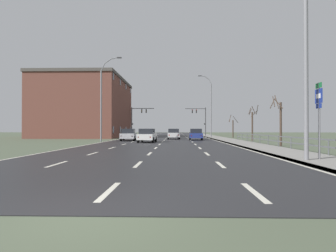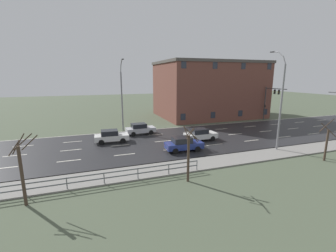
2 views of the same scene
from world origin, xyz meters
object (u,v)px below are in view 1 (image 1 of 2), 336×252
car_near_left (129,135)px  traffic_signal_right (201,117)px  traffic_signal_left (137,116)px  car_near_right (147,135)px  street_lamp_left_bank (103,100)px  brick_building (86,108)px  highway_sign (319,111)px  street_lamp_foreground (303,45)px  car_distant (173,134)px  car_far_left (196,134)px  street_lamp_midground (210,107)px

car_near_left → traffic_signal_right: bearing=63.1°
traffic_signal_left → car_near_right: (5.05, -29.01, -3.42)m
street_lamp_left_bank → brick_building: size_ratio=0.52×
highway_sign → car_near_right: (-10.08, 19.24, -1.60)m
street_lamp_foreground → traffic_signal_left: 50.73m
car_distant → traffic_signal_right: bearing=71.6°
car_far_left → street_lamp_left_bank: bearing=-155.1°
traffic_signal_right → brick_building: 23.76m
car_near_left → brick_building: brick_building is taller
highway_sign → car_far_left: bearing=98.7°
traffic_signal_left → street_lamp_midground: bearing=-40.1°
brick_building → traffic_signal_right: bearing=21.0°
street_lamp_foreground → street_lamp_midground: bearing=90.0°
car_distant → car_near_right: bearing=-106.6°
car_near_left → highway_sign: bearing=-63.9°
car_near_right → brick_building: brick_building is taller
car_near_left → car_far_left: same height
street_lamp_midground → car_far_left: bearing=-107.5°
car_near_right → car_distant: (2.90, 10.83, 0.00)m
traffic_signal_right → car_near_right: size_ratio=1.47×
car_distant → street_lamp_foreground: bearing=-80.0°
street_lamp_left_bank → car_far_left: 13.41m
car_far_left → car_distant: bearing=133.2°
street_lamp_midground → car_near_right: street_lamp_midground is taller
street_lamp_midground → highway_sign: size_ratio=2.88×
street_lamp_midground → car_distant: street_lamp_midground is taller
traffic_signal_left → car_near_left: 25.04m
traffic_signal_right → car_far_left: (-2.51, -22.42, -3.38)m
street_lamp_left_bank → traffic_signal_right: 30.76m
street_lamp_foreground → car_far_left: (-3.12, 26.82, -4.60)m
car_near_left → car_distant: (5.73, 6.53, 0.00)m
street_lamp_foreground → street_lamp_left_bank: (-14.89, 22.02, -0.33)m
brick_building → street_lamp_left_bank: bearing=-67.2°
traffic_signal_right → car_far_left: size_ratio=1.47×
street_lamp_midground → car_distant: (-6.26, -6.20, -4.49)m
street_lamp_left_bank → traffic_signal_left: (0.68, 26.66, -0.85)m
traffic_signal_right → highway_sign: bearing=-88.2°
street_lamp_left_bank → brick_building: (-7.87, 18.74, 0.41)m
car_far_left → car_distant: size_ratio=1.01×
car_near_left → street_lamp_midground: bearing=44.1°
car_far_left → brick_building: brick_building is taller
street_lamp_foreground → street_lamp_left_bank: size_ratio=1.06×
car_distant → street_lamp_left_bank: bearing=-137.1°
street_lamp_midground → car_near_right: size_ratio=2.57×
car_near_left → brick_building: 20.49m
brick_building → highway_sign: bearing=-59.6°
street_lamp_midground → car_near_left: size_ratio=2.58×
car_near_right → car_near_left: same height
car_near_right → car_near_left: (-2.84, 4.30, 0.00)m
car_near_left → street_lamp_foreground: bearing=-66.0°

